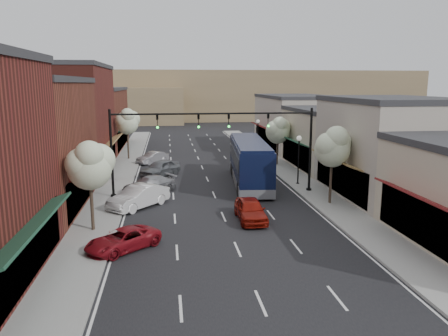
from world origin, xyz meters
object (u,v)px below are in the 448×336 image
object	(u,v)px
signal_mast_right	(283,137)
tree_left_far	(127,121)
lamp_post_far	(258,131)
parked_car_b	(139,197)
red_hatchback	(250,210)
parked_car_e	(153,158)
lamp_post_near	(299,152)
coach_bus	(249,161)
parked_car_d	(160,168)
tree_right_far	(278,130)
parked_car_c	(149,185)
tree_left_near	(90,164)
tree_right_near	(333,146)
signal_mast_left	(142,140)
parked_car_a	(123,240)

from	to	relation	value
signal_mast_right	tree_left_far	world-z (taller)	signal_mast_right
lamp_post_far	parked_car_b	size ratio (longest dim) A/B	0.89
red_hatchback	parked_car_e	world-z (taller)	red_hatchback
tree_left_far	lamp_post_near	world-z (taller)	tree_left_far
coach_bus	parked_car_d	distance (m)	9.19
tree_right_far	parked_car_c	distance (m)	17.49
tree_left_far	parked_car_d	bearing A→B (deg)	-68.99
tree_right_far	tree_left_near	size ratio (longest dim) A/B	0.95
tree_right_near	red_hatchback	bearing A→B (deg)	-155.72
signal_mast_right	signal_mast_left	distance (m)	11.24
red_hatchback	parked_car_a	distance (m)	8.93
tree_left_far	parked_car_e	bearing A→B (deg)	-44.01
signal_mast_right	parked_car_a	size ratio (longest dim) A/B	1.95
parked_car_a	parked_car_b	distance (m)	8.29
lamp_post_far	red_hatchback	world-z (taller)	lamp_post_far
signal_mast_right	tree_left_near	world-z (taller)	signal_mast_right
coach_bus	lamp_post_far	bearing A→B (deg)	80.65
lamp_post_near	lamp_post_far	distance (m)	17.50
tree_right_far	lamp_post_far	bearing A→B (deg)	93.88
tree_right_near	parked_car_e	xyz separation A→B (m)	(-13.72, 19.21, -3.80)
lamp_post_near	parked_car_b	xyz separation A→B (m)	(-13.64, -5.52, -2.18)
tree_left_near	red_hatchback	bearing A→B (deg)	5.67
tree_right_near	red_hatchback	xyz separation A→B (m)	(-6.69, -3.02, -3.71)
tree_left_far	tree_right_near	bearing A→B (deg)	-52.96
parked_car_b	lamp_post_far	bearing A→B (deg)	100.35
signal_mast_left	parked_car_d	xyz separation A→B (m)	(1.20, 7.97, -3.83)
parked_car_d	tree_right_far	bearing A→B (deg)	56.59
red_hatchback	parked_car_d	size ratio (longest dim) A/B	0.94
tree_right_near	tree_right_far	world-z (taller)	tree_right_near
signal_mast_left	parked_car_e	size ratio (longest dim) A/B	2.07
parked_car_a	tree_left_near	bearing A→B (deg)	171.35
signal_mast_left	lamp_post_far	world-z (taller)	signal_mast_left
lamp_post_far	parked_car_e	distance (m)	14.23
parked_car_a	tree_left_far	bearing A→B (deg)	143.02
parked_car_a	tree_right_far	bearing A→B (deg)	106.97
signal_mast_right	tree_right_far	world-z (taller)	signal_mast_right
coach_bus	tree_right_far	bearing A→B (deg)	65.19
tree_left_near	parked_car_c	xyz separation A→B (m)	(2.98, 9.54, -3.55)
signal_mast_left	coach_bus	distance (m)	10.29
tree_left_near	parked_car_a	xyz separation A→B (m)	(2.05, -3.24, -3.63)
tree_right_near	lamp_post_near	xyz separation A→B (m)	(-0.55, 6.56, -1.45)
parked_car_c	signal_mast_right	bearing A→B (deg)	51.11
signal_mast_right	parked_car_b	bearing A→B (deg)	-165.27
lamp_post_near	parked_car_e	bearing A→B (deg)	136.13
signal_mast_right	parked_car_d	bearing A→B (deg)	141.55
red_hatchback	parked_car_a	xyz separation A→B (m)	(-7.86, -4.23, -0.16)
signal_mast_right	lamp_post_near	xyz separation A→B (m)	(2.18, 2.50, -1.62)
coach_bus	parked_car_b	xyz separation A→B (m)	(-9.46, -6.72, -1.21)
tree_left_near	signal_mast_left	bearing A→B (deg)	71.90
tree_left_near	parked_car_e	bearing A→B (deg)	82.92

